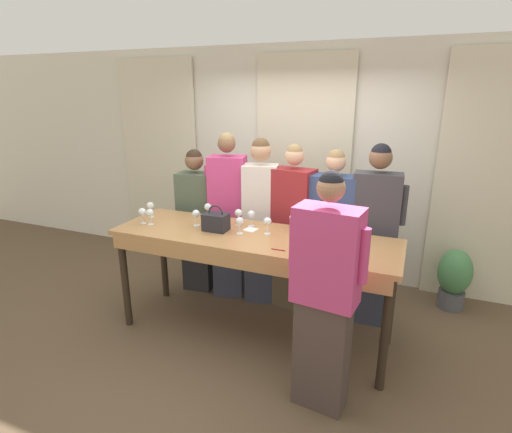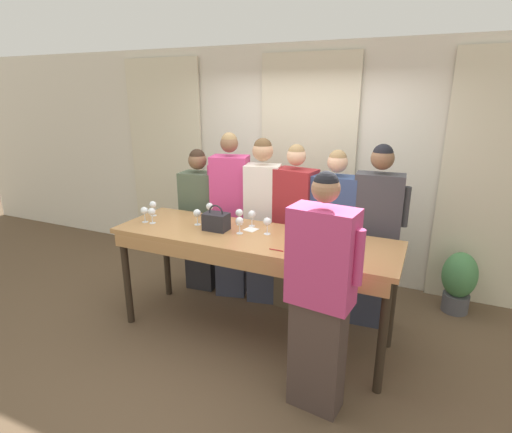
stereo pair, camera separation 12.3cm
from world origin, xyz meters
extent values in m
plane|color=brown|center=(0.00, 0.00, 0.00)|extent=(18.00, 18.00, 0.00)
cube|color=silver|center=(0.00, 1.64, 1.40)|extent=(12.00, 0.06, 2.80)
cube|color=beige|center=(-2.08, 1.58, 1.34)|extent=(1.18, 0.03, 2.69)
cube|color=beige|center=(0.00, 1.58, 1.34)|extent=(1.18, 0.03, 2.69)
cube|color=beige|center=(2.08, 1.58, 1.34)|extent=(1.18, 0.03, 2.69)
cube|color=#B27F4C|center=(0.00, 0.00, 1.00)|extent=(2.60, 0.80, 0.05)
cube|color=#B27F4C|center=(0.00, -0.38, 0.91)|extent=(2.49, 0.03, 0.12)
cylinder|color=#2D2319|center=(-1.22, -0.32, 0.49)|extent=(0.07, 0.07, 0.97)
cylinder|color=#2D2319|center=(1.22, -0.32, 0.49)|extent=(0.07, 0.07, 0.97)
cylinder|color=#2D2319|center=(-1.22, 0.32, 0.49)|extent=(0.07, 0.07, 0.97)
cylinder|color=#2D2319|center=(1.22, 0.32, 0.49)|extent=(0.07, 0.07, 0.97)
cylinder|color=black|center=(0.56, 0.23, 1.12)|extent=(0.08, 0.08, 0.20)
cone|color=black|center=(0.56, 0.23, 1.24)|extent=(0.08, 0.08, 0.04)
cylinder|color=black|center=(0.56, 0.23, 1.30)|extent=(0.03, 0.03, 0.08)
cylinder|color=white|center=(0.56, 0.23, 1.11)|extent=(0.08, 0.08, 0.08)
cube|color=#232328|center=(-0.36, -0.01, 1.10)|extent=(0.22, 0.16, 0.16)
torus|color=#232328|center=(-0.36, -0.01, 1.19)|extent=(0.15, 0.01, 0.15)
cylinder|color=white|center=(-0.61, 0.29, 1.02)|extent=(0.06, 0.06, 0.00)
cylinder|color=white|center=(-0.61, 0.29, 1.07)|extent=(0.01, 0.01, 0.08)
sphere|color=white|center=(-0.61, 0.29, 1.14)|extent=(0.07, 0.07, 0.07)
sphere|color=maroon|center=(-0.61, 0.29, 1.13)|extent=(0.05, 0.05, 0.05)
cylinder|color=white|center=(-1.18, 0.11, 1.02)|extent=(0.06, 0.06, 0.00)
cylinder|color=white|center=(-1.18, 0.11, 1.07)|extent=(0.01, 0.01, 0.08)
sphere|color=white|center=(-1.18, 0.11, 1.14)|extent=(0.07, 0.07, 0.07)
sphere|color=maroon|center=(-1.18, 0.11, 1.13)|extent=(0.05, 0.05, 0.05)
cylinder|color=white|center=(-0.60, 0.04, 1.02)|extent=(0.06, 0.06, 0.00)
cylinder|color=white|center=(-0.60, 0.04, 1.07)|extent=(0.01, 0.01, 0.08)
sphere|color=white|center=(-0.60, 0.04, 1.14)|extent=(0.07, 0.07, 0.07)
cylinder|color=white|center=(0.11, 0.07, 1.02)|extent=(0.06, 0.06, 0.00)
cylinder|color=white|center=(0.11, 0.07, 1.07)|extent=(0.01, 0.01, 0.08)
sphere|color=white|center=(0.11, 0.07, 1.14)|extent=(0.07, 0.07, 0.07)
cylinder|color=white|center=(-0.11, 0.22, 1.02)|extent=(0.06, 0.06, 0.00)
cylinder|color=white|center=(-0.11, 0.22, 1.07)|extent=(0.01, 0.01, 0.08)
sphere|color=white|center=(-0.11, 0.22, 1.14)|extent=(0.07, 0.07, 0.07)
cylinder|color=white|center=(-0.12, -0.01, 1.02)|extent=(0.06, 0.06, 0.00)
cylinder|color=white|center=(-0.12, -0.01, 1.07)|extent=(0.01, 0.01, 0.08)
sphere|color=white|center=(-0.12, -0.01, 1.14)|extent=(0.07, 0.07, 0.07)
cylinder|color=white|center=(-0.24, 0.21, 1.02)|extent=(0.06, 0.06, 0.00)
cylinder|color=white|center=(-0.24, 0.21, 1.07)|extent=(0.01, 0.01, 0.08)
sphere|color=white|center=(-0.24, 0.21, 1.14)|extent=(0.07, 0.07, 0.07)
cylinder|color=white|center=(0.30, 0.26, 1.02)|extent=(0.06, 0.06, 0.00)
cylinder|color=white|center=(0.30, 0.26, 1.07)|extent=(0.01, 0.01, 0.08)
sphere|color=white|center=(0.30, 0.26, 1.14)|extent=(0.07, 0.07, 0.07)
cylinder|color=white|center=(0.85, 0.15, 1.02)|extent=(0.06, 0.06, 0.00)
cylinder|color=white|center=(0.85, 0.15, 1.07)|extent=(0.01, 0.01, 0.08)
sphere|color=white|center=(0.85, 0.15, 1.14)|extent=(0.07, 0.07, 0.07)
sphere|color=maroon|center=(0.85, 0.15, 1.13)|extent=(0.05, 0.05, 0.05)
cylinder|color=white|center=(-1.03, -0.10, 1.02)|extent=(0.06, 0.06, 0.00)
cylinder|color=white|center=(-1.03, -0.10, 1.07)|extent=(0.01, 0.01, 0.08)
sphere|color=white|center=(-1.03, -0.10, 1.14)|extent=(0.07, 0.07, 0.07)
cylinder|color=white|center=(-1.12, -0.10, 1.02)|extent=(0.06, 0.06, 0.00)
cylinder|color=white|center=(-1.12, -0.10, 1.07)|extent=(0.01, 0.01, 0.08)
sphere|color=white|center=(-1.12, -0.10, 1.14)|extent=(0.07, 0.07, 0.07)
cylinder|color=white|center=(0.54, 0.13, 1.02)|extent=(0.06, 0.06, 0.00)
cylinder|color=white|center=(0.54, 0.13, 1.07)|extent=(0.01, 0.01, 0.08)
sphere|color=white|center=(0.54, 0.13, 1.14)|extent=(0.07, 0.07, 0.07)
sphere|color=maroon|center=(0.54, 0.13, 1.13)|extent=(0.05, 0.05, 0.05)
cube|color=white|center=(-0.07, 0.12, 1.02)|extent=(0.13, 0.13, 0.00)
cylinder|color=maroon|center=(0.33, -0.26, 1.02)|extent=(0.12, 0.01, 0.01)
cube|color=#28282D|center=(-0.96, 0.65, 0.39)|extent=(0.35, 0.26, 0.78)
cube|color=#4C5B47|center=(-0.96, 0.65, 1.09)|extent=(0.41, 0.30, 0.62)
sphere|color=brown|center=(-0.96, 0.65, 1.53)|extent=(0.20, 0.20, 0.20)
sphere|color=#332319|center=(-0.96, 0.65, 1.57)|extent=(0.18, 0.18, 0.18)
cylinder|color=#4C5B47|center=(-0.75, 0.67, 1.13)|extent=(0.08, 0.08, 0.34)
cylinder|color=#4C5B47|center=(-1.18, 0.63, 1.13)|extent=(0.08, 0.08, 0.34)
cube|color=#383D51|center=(-0.56, 0.65, 0.45)|extent=(0.38, 0.31, 0.90)
cube|color=#C63D7A|center=(-0.56, 0.65, 1.25)|extent=(0.44, 0.36, 0.71)
sphere|color=brown|center=(-0.56, 0.65, 1.74)|extent=(0.19, 0.19, 0.19)
sphere|color=#93754C|center=(-0.56, 0.65, 1.77)|extent=(0.17, 0.17, 0.17)
cylinder|color=#C63D7A|center=(-0.35, 0.70, 1.30)|extent=(0.08, 0.08, 0.39)
cylinder|color=#C63D7A|center=(-0.77, 0.60, 1.30)|extent=(0.08, 0.08, 0.39)
cube|color=#383D51|center=(-0.18, 0.65, 0.43)|extent=(0.34, 0.26, 0.86)
cube|color=silver|center=(-0.18, 0.65, 1.20)|extent=(0.40, 0.31, 0.68)
sphere|color=tan|center=(-0.18, 0.65, 1.68)|extent=(0.21, 0.21, 0.21)
sphere|color=brown|center=(-0.18, 0.65, 1.72)|extent=(0.19, 0.19, 0.19)
cylinder|color=silver|center=(0.02, 0.69, 1.25)|extent=(0.08, 0.08, 0.37)
cylinder|color=silver|center=(-0.38, 0.61, 1.25)|extent=(0.08, 0.08, 0.37)
cube|color=brown|center=(0.18, 0.65, 0.42)|extent=(0.38, 0.27, 0.85)
cube|color=maroon|center=(0.18, 0.65, 1.18)|extent=(0.45, 0.32, 0.67)
sphere|color=#DBAD89|center=(0.18, 0.65, 1.65)|extent=(0.19, 0.19, 0.19)
sphere|color=#93754C|center=(0.18, 0.65, 1.68)|extent=(0.17, 0.17, 0.17)
cylinder|color=maroon|center=(0.40, 0.61, 1.23)|extent=(0.08, 0.08, 0.37)
cylinder|color=maroon|center=(-0.04, 0.69, 1.23)|extent=(0.08, 0.08, 0.37)
cube|color=brown|center=(0.59, 0.65, 0.41)|extent=(0.38, 0.21, 0.83)
cube|color=#334775|center=(0.59, 0.65, 1.16)|extent=(0.44, 0.25, 0.66)
sphere|color=#DBAD89|center=(0.59, 0.65, 1.62)|extent=(0.19, 0.19, 0.19)
sphere|color=#93754C|center=(0.59, 0.65, 1.65)|extent=(0.17, 0.17, 0.17)
cylinder|color=#334775|center=(0.83, 0.65, 1.21)|extent=(0.07, 0.07, 0.36)
cylinder|color=#334775|center=(0.35, 0.65, 1.21)|extent=(0.07, 0.07, 0.36)
cube|color=#383D51|center=(0.99, 0.65, 0.43)|extent=(0.38, 0.21, 0.86)
cube|color=#3D3D42|center=(0.99, 0.65, 1.20)|extent=(0.45, 0.25, 0.68)
sphere|color=brown|center=(0.99, 0.65, 1.68)|extent=(0.21, 0.21, 0.21)
sphere|color=black|center=(0.99, 0.65, 1.72)|extent=(0.18, 0.18, 0.18)
cylinder|color=#3D3D42|center=(1.23, 0.67, 1.25)|extent=(0.07, 0.07, 0.37)
cylinder|color=#3D3D42|center=(0.75, 0.63, 1.25)|extent=(0.07, 0.07, 0.37)
cube|color=#473833|center=(0.81, -0.65, 0.43)|extent=(0.40, 0.25, 0.86)
cube|color=#C63D7A|center=(0.81, -0.65, 1.20)|extent=(0.47, 0.30, 0.68)
sphere|color=#9E7051|center=(0.81, -0.65, 1.67)|extent=(0.18, 0.18, 0.18)
sphere|color=black|center=(0.81, -0.65, 1.70)|extent=(0.16, 0.16, 0.16)
cylinder|color=#C63D7A|center=(0.57, -0.62, 1.25)|extent=(0.08, 0.08, 0.37)
cylinder|color=#C63D7A|center=(1.05, -0.68, 1.25)|extent=(0.08, 0.08, 0.37)
cylinder|color=#4C4C51|center=(1.81, 1.27, 0.10)|extent=(0.27, 0.27, 0.20)
ellipsoid|color=#47844C|center=(1.81, 1.27, 0.42)|extent=(0.35, 0.35, 0.50)
camera|label=1|loc=(1.30, -3.12, 2.25)|focal=28.00mm
camera|label=2|loc=(1.42, -3.07, 2.25)|focal=28.00mm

